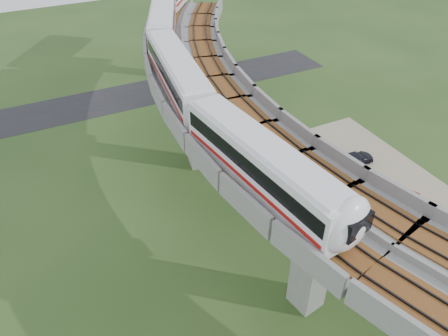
% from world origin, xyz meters
% --- Properties ---
extents(ground, '(160.00, 160.00, 0.00)m').
position_xyz_m(ground, '(0.00, 0.00, 0.00)').
color(ground, '#2C481C').
rests_on(ground, ground).
extents(dirt_lot, '(18.00, 26.00, 0.04)m').
position_xyz_m(dirt_lot, '(14.00, -2.00, 0.02)').
color(dirt_lot, gray).
rests_on(dirt_lot, ground).
extents(asphalt_road, '(60.00, 8.00, 0.03)m').
position_xyz_m(asphalt_road, '(0.00, 30.00, 0.01)').
color(asphalt_road, '#232326').
rests_on(asphalt_road, ground).
extents(viaduct, '(19.58, 73.98, 11.40)m').
position_xyz_m(viaduct, '(3.84, 0.00, 9.05)').
color(viaduct, '#99968E').
rests_on(viaduct, ground).
extents(metro_train, '(19.57, 59.39, 3.64)m').
position_xyz_m(metro_train, '(2.18, 14.67, 12.31)').
color(metro_train, white).
rests_on(metro_train, ground).
extents(fence, '(3.87, 38.73, 1.50)m').
position_xyz_m(fence, '(9.75, 0.00, 0.75)').
color(fence, '#2D382D').
rests_on(fence, ground).
extents(tree_0, '(2.53, 2.53, 2.79)m').
position_xyz_m(tree_0, '(10.50, 21.21, 1.72)').
color(tree_0, '#382314').
rests_on(tree_0, ground).
extents(tree_1, '(2.46, 2.46, 3.25)m').
position_xyz_m(tree_1, '(10.29, 18.40, 2.20)').
color(tree_1, '#382314').
rests_on(tree_1, ground).
extents(tree_2, '(2.85, 2.85, 2.98)m').
position_xyz_m(tree_2, '(7.62, 13.77, 1.77)').
color(tree_2, '#382314').
rests_on(tree_2, ground).
extents(tree_3, '(2.88, 2.88, 3.62)m').
position_xyz_m(tree_3, '(7.63, 6.82, 2.39)').
color(tree_3, '#382314').
rests_on(tree_3, ground).
extents(tree_4, '(2.38, 2.38, 2.96)m').
position_xyz_m(tree_4, '(6.33, 0.72, 1.94)').
color(tree_4, '#382314').
rests_on(tree_4, ground).
extents(tree_5, '(2.01, 2.01, 2.50)m').
position_xyz_m(tree_5, '(7.13, -2.53, 1.64)').
color(tree_5, '#382314').
rests_on(tree_5, ground).
extents(tree_6, '(2.77, 2.77, 3.17)m').
position_xyz_m(tree_6, '(7.68, -9.21, 1.99)').
color(tree_6, '#382314').
rests_on(tree_6, ground).
extents(tree_7, '(2.77, 2.77, 3.21)m').
position_xyz_m(tree_7, '(8.50, -13.71, 2.03)').
color(tree_7, '#382314').
rests_on(tree_7, ground).
extents(car_white, '(1.52, 3.67, 1.25)m').
position_xyz_m(car_white, '(9.79, -12.00, 0.66)').
color(car_white, silver).
rests_on(car_white, dirt_lot).
extents(car_red, '(3.47, 2.58, 1.09)m').
position_xyz_m(car_red, '(16.77, -5.59, 0.59)').
color(car_red, maroon).
rests_on(car_red, dirt_lot).
extents(car_dark, '(4.56, 2.03, 1.30)m').
position_xyz_m(car_dark, '(16.80, 2.56, 0.69)').
color(car_dark, black).
rests_on(car_dark, dirt_lot).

